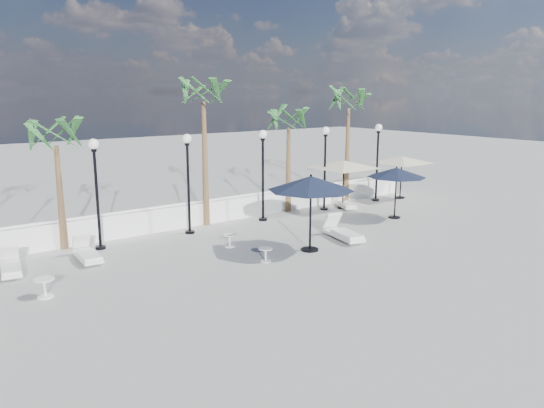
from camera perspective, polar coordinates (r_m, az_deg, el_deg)
ground at (r=15.64m, az=2.57°, el=-8.14°), size 100.00×100.00×0.00m
balustrade at (r=21.59m, az=-10.10°, el=-1.36°), size 26.00×0.30×1.01m
lamppost_2 at (r=18.99m, az=-18.42°, el=2.62°), size 0.36×0.36×3.84m
lamppost_3 at (r=20.34m, az=-9.04°, el=3.67°), size 0.36×0.36×3.84m
lamppost_4 at (r=22.17m, az=-0.99°, el=4.49°), size 0.36×0.36×3.84m
lamppost_5 at (r=24.36m, az=5.73°, el=5.11°), size 0.36×0.36×3.84m
lamppost_6 at (r=26.83m, az=11.29°, el=5.57°), size 0.36×0.36×3.84m
palm_1 at (r=19.33m, az=-22.25°, el=6.28°), size 2.60×2.60×4.70m
palm_2 at (r=21.41m, az=-7.40°, el=11.18°), size 2.60×2.60×6.10m
palm_3 at (r=23.87m, az=1.80°, el=8.54°), size 2.60×2.60×4.90m
palm_4 at (r=26.29m, az=8.25°, el=10.44°), size 2.60×2.60×5.70m
lounger_3 at (r=17.91m, az=-26.29°, el=-6.05°), size 0.81×1.78×0.64m
lounger_4 at (r=18.31m, az=-19.26°, el=-5.04°), size 0.71×1.85×0.68m
lounger_5 at (r=19.87m, az=7.63°, el=-3.07°), size 1.05×2.11×0.76m
lounger_6 at (r=25.24m, az=7.83°, el=0.05°), size 1.13×1.76×0.63m
side_table_0 at (r=15.49m, az=-23.26°, el=-8.11°), size 0.54×0.54×0.52m
side_table_1 at (r=17.16m, az=-0.69°, el=-5.34°), size 0.46×0.46×0.44m
side_table_2 at (r=18.81m, az=-4.57°, el=-3.81°), size 0.46×0.46×0.45m
parasol_navy_mid at (r=17.91m, az=4.20°, el=2.19°), size 2.98×2.98×2.67m
parasol_navy_right at (r=23.31m, az=13.25°, el=3.30°), size 2.53×2.53×2.26m
parasol_cream_sq_a at (r=24.79m, az=7.75°, el=4.63°), size 4.96×4.96×2.44m
parasol_cream_sq_b at (r=27.80m, az=13.81°, el=4.98°), size 4.66×4.66×2.34m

